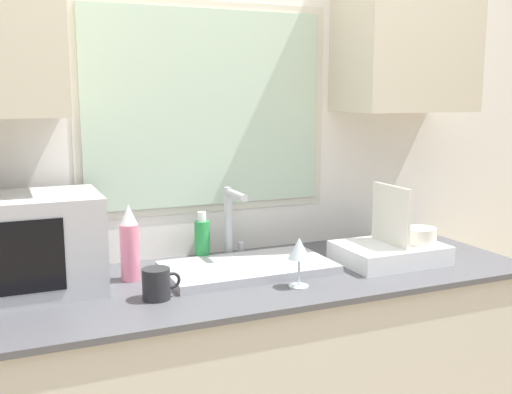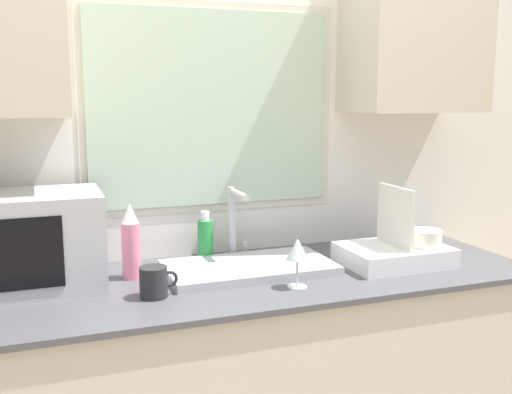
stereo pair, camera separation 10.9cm
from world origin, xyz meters
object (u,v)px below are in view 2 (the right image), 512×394
(microwave, at_px, (19,242))
(spray_bottle, at_px, (131,242))
(faucet, at_px, (235,217))
(wine_glass, at_px, (297,251))
(soap_bottle, at_px, (205,239))
(dish_rack, at_px, (397,251))
(mug_near_sink, at_px, (154,282))

(microwave, xyz_separation_m, spray_bottle, (0.35, -0.00, -0.03))
(faucet, relative_size, wine_glass, 1.68)
(soap_bottle, height_order, wine_glass, soap_bottle)
(spray_bottle, bearing_deg, faucet, 13.71)
(dish_rack, bearing_deg, spray_bottle, 169.99)
(soap_bottle, bearing_deg, spray_bottle, -159.02)
(faucet, height_order, spray_bottle, faucet)
(faucet, distance_m, wine_glass, 0.40)
(mug_near_sink, bearing_deg, microwave, 149.79)
(wine_glass, bearing_deg, soap_bottle, 116.25)
(spray_bottle, bearing_deg, wine_glass, -30.56)
(wine_glass, bearing_deg, faucet, 102.33)
(soap_bottle, bearing_deg, wine_glass, -63.75)
(dish_rack, bearing_deg, wine_glass, -165.05)
(wine_glass, bearing_deg, microwave, 160.90)
(dish_rack, xyz_separation_m, wine_glass, (-0.46, -0.12, 0.07))
(spray_bottle, height_order, wine_glass, spray_bottle)
(microwave, relative_size, soap_bottle, 2.68)
(faucet, distance_m, mug_near_sink, 0.50)
(mug_near_sink, relative_size, wine_glass, 0.73)
(faucet, bearing_deg, dish_rack, -26.13)
(spray_bottle, relative_size, soap_bottle, 1.36)
(dish_rack, relative_size, wine_glass, 2.30)
(soap_bottle, bearing_deg, mug_near_sink, -127.45)
(dish_rack, xyz_separation_m, spray_bottle, (-0.94, 0.17, 0.07))
(mug_near_sink, height_order, wine_glass, wine_glass)
(microwave, bearing_deg, dish_rack, -7.43)
(dish_rack, height_order, mug_near_sink, dish_rack)
(faucet, height_order, wine_glass, faucet)
(microwave, height_order, mug_near_sink, microwave)
(mug_near_sink, xyz_separation_m, wine_glass, (0.45, -0.07, 0.07))
(spray_bottle, bearing_deg, soap_bottle, 20.98)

